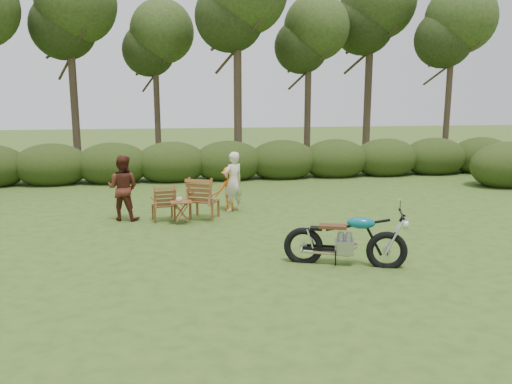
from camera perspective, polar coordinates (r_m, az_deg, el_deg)
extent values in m
plane|color=#304C19|center=(9.36, 3.42, -7.29)|extent=(80.00, 80.00, 0.00)
cylinder|color=#3B2E20|center=(20.06, -20.21, 12.12)|extent=(0.28, 0.28, 7.20)
sphere|color=#253A15|center=(20.27, -20.64, 18.44)|extent=(2.88, 2.88, 2.88)
cylinder|color=#3B2E20|center=(20.86, -11.31, 11.24)|extent=(0.24, 0.24, 6.30)
sphere|color=#253A15|center=(20.98, -11.51, 16.60)|extent=(2.52, 2.52, 2.52)
cylinder|color=#3B2E20|center=(18.86, -2.12, 13.57)|extent=(0.30, 0.30, 7.65)
sphere|color=#253A15|center=(19.12, -2.17, 20.71)|extent=(3.06, 3.06, 3.06)
cylinder|color=#3B2E20|center=(20.53, 5.96, 11.65)|extent=(0.26, 0.26, 6.48)
sphere|color=#253A15|center=(20.66, 6.07, 17.25)|extent=(2.59, 2.59, 2.59)
cylinder|color=#3B2E20|center=(22.58, 12.76, 13.19)|extent=(0.32, 0.32, 7.92)
sphere|color=#253A15|center=(22.83, 13.03, 19.38)|extent=(3.17, 3.17, 3.17)
cylinder|color=#3B2E20|center=(21.70, 21.21, 11.42)|extent=(0.24, 0.24, 6.84)
sphere|color=#253A15|center=(21.86, 21.60, 16.99)|extent=(2.74, 2.74, 2.74)
ellipsoid|color=#223312|center=(18.23, -22.30, 2.80)|extent=(2.52, 1.68, 1.51)
ellipsoid|color=#223312|center=(17.91, -16.03, 3.06)|extent=(2.52, 1.68, 1.51)
ellipsoid|color=#223312|center=(17.80, -9.61, 3.28)|extent=(2.52, 1.68, 1.51)
ellipsoid|color=#223312|center=(17.92, -3.20, 3.47)|extent=(2.52, 1.68, 1.51)
ellipsoid|color=#223312|center=(18.26, 3.06, 3.61)|extent=(2.52, 1.68, 1.51)
ellipsoid|color=#223312|center=(18.81, 9.02, 3.70)|extent=(2.52, 1.68, 1.51)
ellipsoid|color=#223312|center=(19.55, 14.59, 3.75)|extent=(2.52, 1.68, 1.51)
ellipsoid|color=#223312|center=(20.46, 19.71, 3.76)|extent=(2.52, 1.68, 1.51)
ellipsoid|color=#223312|center=(21.51, 24.36, 3.75)|extent=(2.52, 1.68, 1.51)
ellipsoid|color=#223312|center=(18.51, 26.98, 2.68)|extent=(2.70, 1.80, 1.62)
imported|color=beige|center=(11.65, -8.78, -0.83)|extent=(0.17, 0.17, 0.11)
imported|color=beige|center=(12.96, -2.59, -2.18)|extent=(0.67, 0.61, 1.54)
imported|color=#4D2016|center=(12.44, -14.80, -3.08)|extent=(0.90, 0.80, 1.56)
imported|color=orange|center=(13.10, -3.07, -2.04)|extent=(0.80, 0.56, 1.13)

